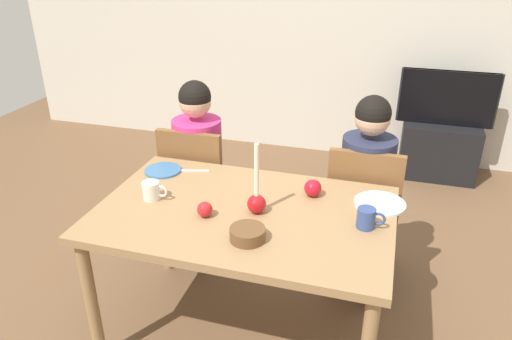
# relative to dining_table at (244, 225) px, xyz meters

# --- Properties ---
(ground_plane) EXTENTS (7.68, 7.68, 0.00)m
(ground_plane) POSITION_rel_dining_table_xyz_m (0.00, 0.00, -0.67)
(ground_plane) COLOR brown
(back_wall) EXTENTS (6.40, 0.10, 2.60)m
(back_wall) POSITION_rel_dining_table_xyz_m (0.00, 2.60, 0.63)
(back_wall) COLOR beige
(back_wall) RESTS_ON ground
(dining_table) EXTENTS (1.40, 0.90, 0.75)m
(dining_table) POSITION_rel_dining_table_xyz_m (0.00, 0.00, 0.00)
(dining_table) COLOR #99754C
(dining_table) RESTS_ON ground
(chair_left) EXTENTS (0.40, 0.40, 0.90)m
(chair_left) POSITION_rel_dining_table_xyz_m (-0.51, 0.61, -0.15)
(chair_left) COLOR brown
(chair_left) RESTS_ON ground
(chair_right) EXTENTS (0.40, 0.40, 0.90)m
(chair_right) POSITION_rel_dining_table_xyz_m (0.52, 0.61, -0.15)
(chair_right) COLOR brown
(chair_right) RESTS_ON ground
(person_left_child) EXTENTS (0.30, 0.30, 1.17)m
(person_left_child) POSITION_rel_dining_table_xyz_m (-0.51, 0.64, -0.10)
(person_left_child) COLOR #33384C
(person_left_child) RESTS_ON ground
(person_right_child) EXTENTS (0.30, 0.30, 1.17)m
(person_right_child) POSITION_rel_dining_table_xyz_m (0.52, 0.64, -0.10)
(person_right_child) COLOR #33384C
(person_right_child) RESTS_ON ground
(tv_stand) EXTENTS (0.64, 0.40, 0.48)m
(tv_stand) POSITION_rel_dining_table_xyz_m (1.05, 2.30, -0.43)
(tv_stand) COLOR black
(tv_stand) RESTS_ON ground
(tv) EXTENTS (0.79, 0.05, 0.46)m
(tv) POSITION_rel_dining_table_xyz_m (1.05, 2.30, 0.04)
(tv) COLOR black
(tv) RESTS_ON tv_stand
(candle_centerpiece) EXTENTS (0.09, 0.09, 0.35)m
(candle_centerpiece) POSITION_rel_dining_table_xyz_m (0.06, 0.00, 0.15)
(candle_centerpiece) COLOR red
(candle_centerpiece) RESTS_ON dining_table
(plate_left) EXTENTS (0.20, 0.20, 0.01)m
(plate_left) POSITION_rel_dining_table_xyz_m (-0.56, 0.28, 0.09)
(plate_left) COLOR teal
(plate_left) RESTS_ON dining_table
(plate_right) EXTENTS (0.25, 0.25, 0.01)m
(plate_right) POSITION_rel_dining_table_xyz_m (0.61, 0.24, 0.09)
(plate_right) COLOR silver
(plate_right) RESTS_ON dining_table
(mug_left) EXTENTS (0.13, 0.09, 0.09)m
(mug_left) POSITION_rel_dining_table_xyz_m (-0.47, -0.02, 0.13)
(mug_left) COLOR silver
(mug_left) RESTS_ON dining_table
(mug_right) EXTENTS (0.13, 0.08, 0.09)m
(mug_right) POSITION_rel_dining_table_xyz_m (0.57, 0.01, 0.13)
(mug_right) COLOR #33477F
(mug_right) RESTS_ON dining_table
(fork_left) EXTENTS (0.18, 0.06, 0.01)m
(fork_left) POSITION_rel_dining_table_xyz_m (-0.40, 0.32, 0.09)
(fork_left) COLOR silver
(fork_left) RESTS_ON dining_table
(bowl_walnuts) EXTENTS (0.15, 0.15, 0.06)m
(bowl_walnuts) POSITION_rel_dining_table_xyz_m (0.09, -0.23, 0.11)
(bowl_walnuts) COLOR brown
(bowl_walnuts) RESTS_ON dining_table
(apple_near_candle) EXTENTS (0.09, 0.09, 0.09)m
(apple_near_candle) POSITION_rel_dining_table_xyz_m (0.29, 0.23, 0.13)
(apple_near_candle) COLOR red
(apple_near_candle) RESTS_ON dining_table
(apple_by_left_plate) EXTENTS (0.07, 0.07, 0.07)m
(apple_by_left_plate) POSITION_rel_dining_table_xyz_m (-0.16, -0.10, 0.12)
(apple_by_left_plate) COLOR red
(apple_by_left_plate) RESTS_ON dining_table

